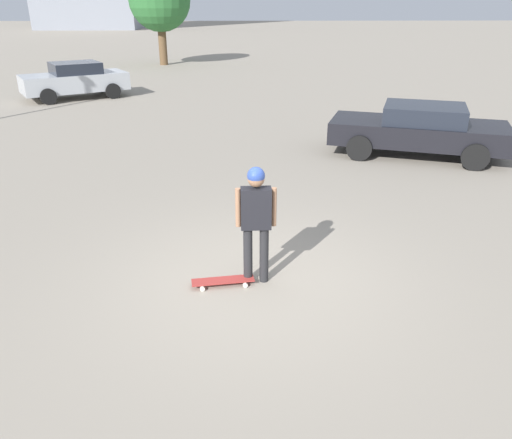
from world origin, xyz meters
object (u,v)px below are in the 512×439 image
Objects in this scene: person at (256,213)px; skateboard at (223,281)px; car_parked_near at (419,129)px; car_parked_far at (75,80)px.

skateboard is at bearing -168.34° from person.
car_parked_far is at bearing -18.84° from car_parked_near.
car_parked_near is 1.06× the size of car_parked_far.
person is 1.89× the size of skateboard.
car_parked_far is at bearing 113.79° from person.
person is at bearing 74.11° from car_parked_near.
car_parked_near is at bearing 111.86° from car_parked_far.
skateboard is (-0.47, -0.11, -0.98)m from person.
person reaches higher than car_parked_near.
car_parked_far is (-6.59, 15.18, 0.68)m from skateboard.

